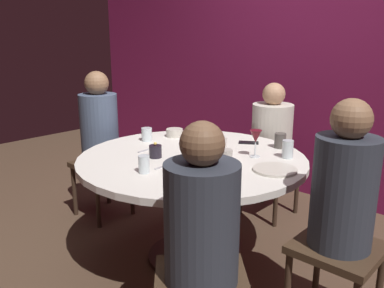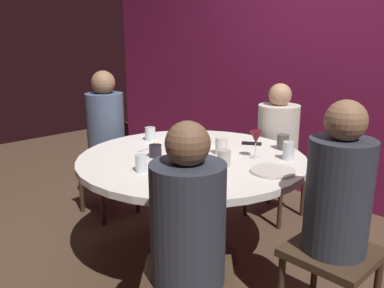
% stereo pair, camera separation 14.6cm
% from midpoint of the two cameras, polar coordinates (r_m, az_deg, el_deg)
% --- Properties ---
extents(ground_plane, '(8.00, 8.00, 0.00)m').
position_cam_midpoint_polar(ground_plane, '(2.87, -1.51, -15.76)').
color(ground_plane, '#4C3828').
extents(back_wall, '(6.00, 0.10, 2.60)m').
position_cam_midpoint_polar(back_wall, '(3.82, 16.17, 11.94)').
color(back_wall, maroon).
rests_on(back_wall, ground).
extents(dining_table, '(1.46, 1.46, 0.73)m').
position_cam_midpoint_polar(dining_table, '(2.62, -1.60, -4.52)').
color(dining_table, silver).
rests_on(dining_table, ground).
extents(seated_diner_left, '(0.40, 0.40, 1.21)m').
position_cam_midpoint_polar(seated_diner_left, '(3.34, -14.24, 1.96)').
color(seated_diner_left, '#3F2D1E').
rests_on(seated_diner_left, ground).
extents(seated_diner_back, '(0.40, 0.40, 1.12)m').
position_cam_midpoint_polar(seated_diner_back, '(3.32, 10.03, 1.30)').
color(seated_diner_back, '#3F2D1E').
rests_on(seated_diner_back, ground).
extents(seated_diner_right, '(0.40, 0.40, 1.20)m').
position_cam_midpoint_polar(seated_diner_right, '(2.05, 18.81, -6.84)').
color(seated_diner_right, '#3F2D1E').
rests_on(seated_diner_right, ground).
extents(seated_diner_front_right, '(0.57, 0.57, 1.16)m').
position_cam_midpoint_polar(seated_diner_front_right, '(1.69, -1.15, -11.68)').
color(seated_diner_front_right, '#3F2D1E').
rests_on(seated_diner_front_right, ground).
extents(candle_holder, '(0.08, 0.08, 0.10)m').
position_cam_midpoint_polar(candle_holder, '(2.55, -6.86, -1.05)').
color(candle_holder, black).
rests_on(candle_holder, dining_table).
extents(wine_glass, '(0.08, 0.08, 0.18)m').
position_cam_midpoint_polar(wine_glass, '(2.54, 7.41, 0.91)').
color(wine_glass, silver).
rests_on(wine_glass, dining_table).
extents(dinner_plate, '(0.25, 0.25, 0.01)m').
position_cam_midpoint_polar(dinner_plate, '(2.33, 9.95, -3.62)').
color(dinner_plate, beige).
rests_on(dinner_plate, dining_table).
extents(cell_phone, '(0.16, 0.14, 0.01)m').
position_cam_midpoint_polar(cell_phone, '(2.90, 6.62, 0.19)').
color(cell_phone, black).
rests_on(cell_phone, dining_table).
extents(bowl_serving_large, '(0.13, 0.13, 0.06)m').
position_cam_midpoint_polar(bowl_serving_large, '(3.07, -3.86, 1.61)').
color(bowl_serving_large, beige).
rests_on(bowl_serving_large, dining_table).
extents(bowl_salad_center, '(0.18, 0.18, 0.05)m').
position_cam_midpoint_polar(bowl_salad_center, '(2.15, 0.54, -4.53)').
color(bowl_salad_center, beige).
rests_on(bowl_salad_center, dining_table).
extents(bowl_small_white, '(0.14, 0.14, 0.07)m').
position_cam_midpoint_polar(bowl_small_white, '(2.81, -0.42, 0.42)').
color(bowl_small_white, silver).
rests_on(bowl_small_white, dining_table).
extents(cup_near_candle, '(0.08, 0.08, 0.10)m').
position_cam_midpoint_polar(cup_near_candle, '(2.96, -7.85, 1.35)').
color(cup_near_candle, silver).
rests_on(cup_near_candle, dining_table).
extents(cup_by_left_diner, '(0.08, 0.08, 0.10)m').
position_cam_midpoint_polar(cup_by_left_diner, '(2.38, 3.09, -1.95)').
color(cup_by_left_diner, '#B2ADA3').
rests_on(cup_by_left_diner, dining_table).
extents(cup_by_right_diner, '(0.08, 0.08, 0.10)m').
position_cam_midpoint_polar(cup_by_right_diner, '(2.80, 10.95, 0.46)').
color(cup_by_right_diner, '#4C4742').
rests_on(cup_by_right_diner, dining_table).
extents(cup_center_front, '(0.07, 0.07, 0.11)m').
position_cam_midpoint_polar(cup_center_front, '(2.58, 11.87, -0.74)').
color(cup_center_front, silver).
rests_on(cup_center_front, dining_table).
extents(cup_far_edge, '(0.08, 0.08, 0.11)m').
position_cam_midpoint_polar(cup_far_edge, '(2.61, 2.52, -0.21)').
color(cup_far_edge, silver).
rests_on(cup_far_edge, dining_table).
extents(cup_beside_wine, '(0.06, 0.06, 0.10)m').
position_cam_midpoint_polar(cup_beside_wine, '(2.28, -8.67, -2.87)').
color(cup_beside_wine, silver).
rests_on(cup_beside_wine, dining_table).
extents(fork_near_plate, '(0.03, 0.18, 0.01)m').
position_cam_midpoint_polar(fork_near_plate, '(2.73, -7.81, -0.80)').
color(fork_near_plate, '#B7B7BC').
rests_on(fork_near_plate, dining_table).
extents(knife_near_plate, '(0.02, 0.18, 0.01)m').
position_cam_midpoint_polar(knife_near_plate, '(2.39, -5.42, -3.11)').
color(knife_near_plate, '#B7B7BC').
rests_on(knife_near_plate, dining_table).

